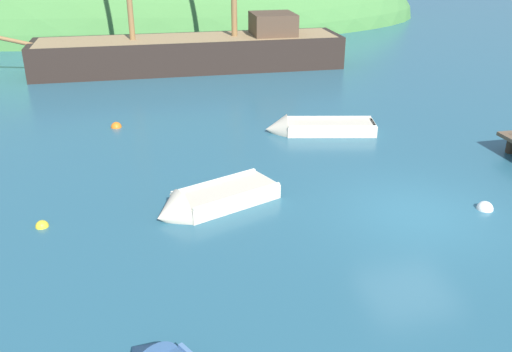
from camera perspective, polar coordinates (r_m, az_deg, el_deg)
The scene contains 8 objects.
ground_plane at distance 14.96m, azimuth 16.15°, elevation -3.76°, with size 120.00×120.00×0.00m, color #285B70.
shore_hill at distance 46.78m, azimuth -11.33°, elevation 15.27°, with size 44.90×22.19×13.06m, color #477F3D.
sailing_ship at distance 29.78m, azimuth -6.44°, elevation 11.98°, with size 18.45×3.72×13.21m.
rowboat_portside at distance 20.20m, azimuth 5.90°, elevation 4.81°, with size 4.06×1.97×1.10m.
rowboat_outer_right at distance 14.67m, azimuth -4.88°, elevation -2.78°, with size 3.60×2.39×1.18m.
buoy_orange at distance 21.33m, azimuth -14.11°, elevation 4.86°, with size 0.40×0.40×0.40m, color orange.
buoy_white at distance 15.81m, azimuth 22.37°, elevation -3.15°, with size 0.43×0.43×0.43m, color white.
buoy_yellow at distance 14.77m, azimuth -21.04°, elevation -4.85°, with size 0.32×0.32×0.32m, color yellow.
Camera 1 is at (-6.94, -11.42, 6.72)m, focal length 39.07 mm.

